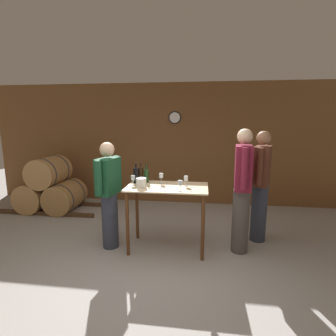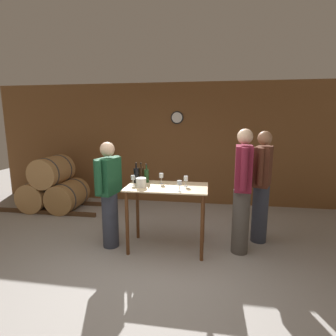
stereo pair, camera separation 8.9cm
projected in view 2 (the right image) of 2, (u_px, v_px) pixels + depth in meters
ground_plane at (139, 276)px, 3.24m from camera, size 14.00×14.00×0.00m
back_wall at (173, 144)px, 5.93m from camera, size 8.40×0.08×2.70m
barrel_rack at (53, 188)px, 5.58m from camera, size 2.15×0.82×1.15m
tasting_table at (167, 199)px, 3.80m from camera, size 1.17×0.67×0.96m
wine_bottle_far_left at (136, 175)px, 3.95m from camera, size 0.08×0.08×0.31m
wine_bottle_left at (141, 174)px, 4.03m from camera, size 0.08×0.08×0.30m
wine_bottle_center at (147, 175)px, 3.99m from camera, size 0.07×0.07×0.29m
wine_glass_near_left at (133, 178)px, 3.81m from camera, size 0.06×0.06×0.15m
wine_glass_near_center at (161, 176)px, 3.89m from camera, size 0.06×0.06×0.16m
wine_glass_near_right at (180, 183)px, 3.47m from camera, size 0.07×0.07×0.15m
wine_glass_far_side at (186, 179)px, 3.74m from camera, size 0.06×0.06×0.15m
ice_bucket at (141, 182)px, 3.72m from camera, size 0.15×0.15×0.13m
person_host at (242, 189)px, 3.66m from camera, size 0.25×0.59×1.78m
person_visitor_with_scarf at (262, 185)px, 4.01m from camera, size 0.34×0.56×1.74m
person_visitor_bearded at (109, 193)px, 3.86m from camera, size 0.29×0.58×1.59m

